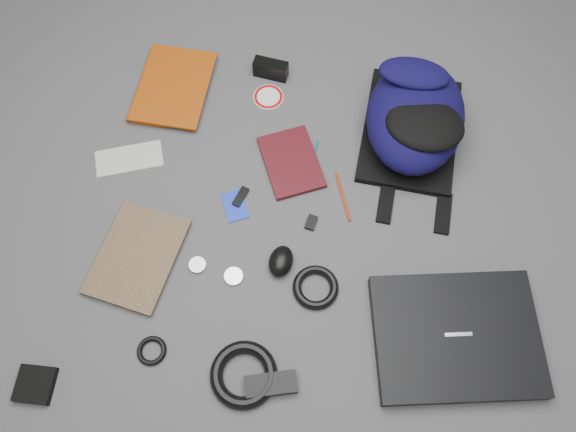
{
  "coord_description": "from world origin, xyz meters",
  "views": [
    {
      "loc": [
        0.02,
        -0.62,
        1.4
      ],
      "look_at": [
        0.0,
        0.0,
        0.02
      ],
      "focal_mm": 35.0,
      "sensor_mm": 36.0,
      "label": 1
    }
  ],
  "objects_px": {
    "laptop": "(456,336)",
    "pouch": "(35,384)",
    "dvd_case": "(291,162)",
    "mouse": "(281,261)",
    "compact_camera": "(271,69)",
    "backpack": "(415,116)",
    "power_brick": "(271,384)",
    "comic_book": "(103,246)",
    "textbook_red": "(139,82)"
  },
  "relations": [
    {
      "from": "backpack",
      "to": "comic_book",
      "type": "relative_size",
      "value": 1.54
    },
    {
      "from": "power_brick",
      "to": "compact_camera",
      "type": "bearing_deg",
      "value": 83.38
    },
    {
      "from": "mouse",
      "to": "pouch",
      "type": "height_order",
      "value": "mouse"
    },
    {
      "from": "backpack",
      "to": "power_brick",
      "type": "relative_size",
      "value": 3.42
    },
    {
      "from": "comic_book",
      "to": "mouse",
      "type": "height_order",
      "value": "mouse"
    },
    {
      "from": "power_brick",
      "to": "pouch",
      "type": "relative_size",
      "value": 1.42
    },
    {
      "from": "pouch",
      "to": "mouse",
      "type": "bearing_deg",
      "value": 29.62
    },
    {
      "from": "backpack",
      "to": "laptop",
      "type": "height_order",
      "value": "backpack"
    },
    {
      "from": "textbook_red",
      "to": "laptop",
      "type": "bearing_deg",
      "value": -31.84
    },
    {
      "from": "textbook_red",
      "to": "pouch",
      "type": "relative_size",
      "value": 3.27
    },
    {
      "from": "textbook_red",
      "to": "power_brick",
      "type": "height_order",
      "value": "same"
    },
    {
      "from": "comic_book",
      "to": "power_brick",
      "type": "height_order",
      "value": "power_brick"
    },
    {
      "from": "compact_camera",
      "to": "pouch",
      "type": "bearing_deg",
      "value": -105.3
    },
    {
      "from": "pouch",
      "to": "dvd_case",
      "type": "bearing_deg",
      "value": 46.79
    },
    {
      "from": "textbook_red",
      "to": "power_brick",
      "type": "distance_m",
      "value": 0.98
    },
    {
      "from": "comic_book",
      "to": "power_brick",
      "type": "relative_size",
      "value": 2.22
    },
    {
      "from": "mouse",
      "to": "power_brick",
      "type": "bearing_deg",
      "value": -78.57
    },
    {
      "from": "backpack",
      "to": "textbook_red",
      "type": "height_order",
      "value": "backpack"
    },
    {
      "from": "laptop",
      "to": "textbook_red",
      "type": "distance_m",
      "value": 1.16
    },
    {
      "from": "laptop",
      "to": "pouch",
      "type": "distance_m",
      "value": 1.03
    },
    {
      "from": "backpack",
      "to": "dvd_case",
      "type": "xyz_separation_m",
      "value": [
        -0.34,
        -0.12,
        -0.08
      ]
    },
    {
      "from": "laptop",
      "to": "textbook_red",
      "type": "xyz_separation_m",
      "value": [
        -0.89,
        0.74,
        -0.0
      ]
    },
    {
      "from": "dvd_case",
      "to": "mouse",
      "type": "relative_size",
      "value": 2.36
    },
    {
      "from": "comic_book",
      "to": "textbook_red",
      "type": "bearing_deg",
      "value": 103.52
    },
    {
      "from": "laptop",
      "to": "compact_camera",
      "type": "height_order",
      "value": "compact_camera"
    },
    {
      "from": "comic_book",
      "to": "power_brick",
      "type": "xyz_separation_m",
      "value": [
        0.46,
        -0.34,
        0.0
      ]
    },
    {
      "from": "compact_camera",
      "to": "mouse",
      "type": "bearing_deg",
      "value": -71.19
    },
    {
      "from": "compact_camera",
      "to": "power_brick",
      "type": "bearing_deg",
      "value": -73.61
    },
    {
      "from": "compact_camera",
      "to": "backpack",
      "type": "bearing_deg",
      "value": -11.36
    },
    {
      "from": "dvd_case",
      "to": "textbook_red",
      "type": "bearing_deg",
      "value": 132.26
    },
    {
      "from": "textbook_red",
      "to": "mouse",
      "type": "xyz_separation_m",
      "value": [
        0.45,
        -0.56,
        0.01
      ]
    },
    {
      "from": "mouse",
      "to": "pouch",
      "type": "distance_m",
      "value": 0.66
    },
    {
      "from": "comic_book",
      "to": "power_brick",
      "type": "distance_m",
      "value": 0.58
    },
    {
      "from": "compact_camera",
      "to": "power_brick",
      "type": "distance_m",
      "value": 0.92
    },
    {
      "from": "textbook_red",
      "to": "dvd_case",
      "type": "distance_m",
      "value": 0.53
    },
    {
      "from": "dvd_case",
      "to": "power_brick",
      "type": "relative_size",
      "value": 1.67
    },
    {
      "from": "textbook_red",
      "to": "mouse",
      "type": "height_order",
      "value": "mouse"
    },
    {
      "from": "backpack",
      "to": "textbook_red",
      "type": "bearing_deg",
      "value": 179.72
    },
    {
      "from": "mouse",
      "to": "pouch",
      "type": "relative_size",
      "value": 1.01
    },
    {
      "from": "power_brick",
      "to": "pouch",
      "type": "distance_m",
      "value": 0.57
    },
    {
      "from": "textbook_red",
      "to": "mouse",
      "type": "distance_m",
      "value": 0.72
    },
    {
      "from": "backpack",
      "to": "laptop",
      "type": "bearing_deg",
      "value": -72.84
    },
    {
      "from": "backpack",
      "to": "power_brick",
      "type": "height_order",
      "value": "backpack"
    },
    {
      "from": "backpack",
      "to": "comic_book",
      "type": "xyz_separation_m",
      "value": [
        -0.83,
        -0.39,
        -0.08
      ]
    },
    {
      "from": "backpack",
      "to": "mouse",
      "type": "xyz_separation_m",
      "value": [
        -0.36,
        -0.42,
        -0.06
      ]
    },
    {
      "from": "compact_camera",
      "to": "power_brick",
      "type": "height_order",
      "value": "compact_camera"
    },
    {
      "from": "pouch",
      "to": "textbook_red",
      "type": "bearing_deg",
      "value": 82.03
    },
    {
      "from": "dvd_case",
      "to": "pouch",
      "type": "relative_size",
      "value": 2.37
    },
    {
      "from": "textbook_red",
      "to": "compact_camera",
      "type": "relative_size",
      "value": 2.74
    },
    {
      "from": "backpack",
      "to": "laptop",
      "type": "relative_size",
      "value": 1.05
    }
  ]
}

